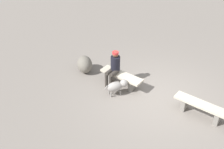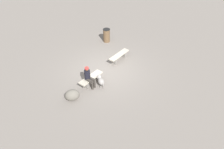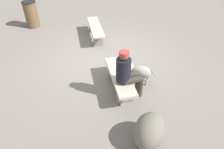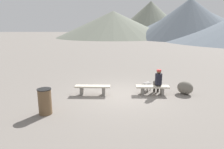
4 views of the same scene
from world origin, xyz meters
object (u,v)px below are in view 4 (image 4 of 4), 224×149
object	(u,v)px
bench_right	(152,88)
dog	(146,85)
bench_left	(92,88)
trash_bin	(44,101)
boulder	(184,88)
seated_person	(157,80)

from	to	relation	value
bench_right	dog	size ratio (longest dim) A/B	2.20
bench_left	bench_right	distance (m)	2.79
bench_right	trash_bin	bearing A→B (deg)	-151.23
dog	boulder	world-z (taller)	boulder
dog	trash_bin	distance (m)	4.95
dog	bench_right	bearing A→B (deg)	52.18
bench_right	dog	xyz separation A→B (m)	(-0.18, 0.52, 0.02)
bench_left	dog	world-z (taller)	dog
boulder	dog	bearing A→B (deg)	166.02
boulder	trash_bin	bearing A→B (deg)	-158.93
trash_bin	boulder	bearing A→B (deg)	21.07
seated_person	dog	bearing A→B (deg)	134.57
bench_left	trash_bin	world-z (taller)	trash_bin
bench_left	seated_person	distance (m)	3.08
seated_person	boulder	world-z (taller)	seated_person
bench_right	trash_bin	xyz separation A→B (m)	(-4.32, -2.18, 0.18)
seated_person	trash_bin	bearing A→B (deg)	-153.99
bench_left	boulder	distance (m)	4.35
bench_left	bench_right	world-z (taller)	bench_left
dog	seated_person	bearing A→B (deg)	78.19
seated_person	dog	distance (m)	0.73
seated_person	boulder	bearing A→B (deg)	0.28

